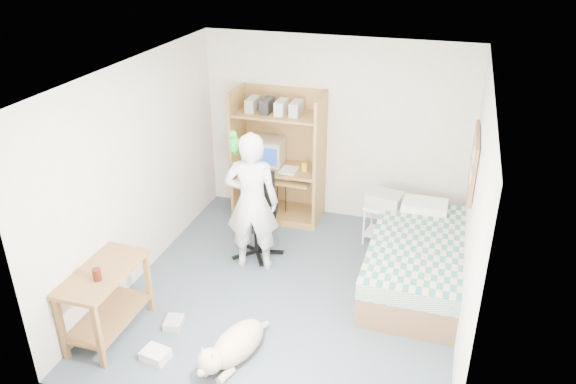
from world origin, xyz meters
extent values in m
plane|color=#414C59|center=(0.00, 0.00, 0.00)|extent=(4.00, 4.00, 0.00)
cube|color=white|center=(0.00, 2.00, 1.25)|extent=(3.60, 0.02, 2.50)
cube|color=white|center=(1.80, 0.00, 1.25)|extent=(0.02, 4.00, 2.50)
cube|color=white|center=(-1.80, 0.00, 1.25)|extent=(0.02, 4.00, 2.50)
cube|color=white|center=(0.00, 0.00, 2.50)|extent=(3.60, 4.00, 0.02)
cube|color=olive|center=(-1.28, 1.70, 0.90)|extent=(0.04, 0.60, 1.80)
cube|color=olive|center=(-0.12, 1.70, 0.90)|extent=(0.04, 0.60, 1.80)
cube|color=olive|center=(-0.70, 1.99, 0.90)|extent=(1.20, 0.02, 1.80)
cube|color=olive|center=(-0.70, 1.70, 0.74)|extent=(1.12, 0.60, 0.04)
cube|color=olive|center=(-0.70, 1.62, 0.64)|extent=(1.00, 0.50, 0.03)
cube|color=olive|center=(-0.70, 1.70, 1.50)|extent=(1.12, 0.55, 0.03)
cube|color=olive|center=(-0.70, 1.70, 0.05)|extent=(1.12, 0.60, 0.10)
cube|color=brown|center=(1.30, 0.60, 0.18)|extent=(1.00, 2.00, 0.36)
cube|color=#2D777A|center=(1.30, 0.60, 0.46)|extent=(1.02, 2.02, 0.20)
cube|color=white|center=(1.30, 1.40, 0.60)|extent=(0.55, 0.35, 0.12)
cube|color=brown|center=(-1.55, -1.20, 0.73)|extent=(0.50, 1.00, 0.04)
cube|color=brown|center=(-1.75, -1.65, 0.35)|extent=(0.05, 0.05, 0.70)
cube|color=brown|center=(-1.35, -1.65, 0.35)|extent=(0.05, 0.05, 0.70)
cube|color=brown|center=(-1.75, -0.75, 0.35)|extent=(0.05, 0.05, 0.70)
cube|color=brown|center=(-1.35, -0.75, 0.35)|extent=(0.05, 0.05, 0.70)
cube|color=brown|center=(-1.55, -1.20, 0.20)|extent=(0.46, 0.92, 0.03)
cube|color=olive|center=(1.78, 0.90, 1.45)|extent=(0.03, 0.90, 0.60)
cube|color=brown|center=(1.77, 0.90, 1.76)|extent=(0.04, 0.94, 0.04)
cube|color=brown|center=(1.77, 0.90, 1.14)|extent=(0.04, 0.94, 0.04)
cylinder|color=black|center=(-0.65, 0.65, 0.04)|extent=(0.58, 0.58, 0.06)
cylinder|color=black|center=(-0.65, 0.65, 0.22)|extent=(0.06, 0.06, 0.39)
cube|color=black|center=(-0.65, 0.65, 0.45)|extent=(0.52, 0.52, 0.08)
cube|color=black|center=(-0.69, 0.87, 0.77)|extent=(0.41, 0.14, 0.53)
cube|color=black|center=(-0.89, 0.60, 0.60)|extent=(0.09, 0.29, 0.04)
cube|color=black|center=(-0.41, 0.70, 0.60)|extent=(0.09, 0.29, 0.04)
imported|color=silver|center=(-0.60, 0.40, 0.86)|extent=(0.69, 0.52, 1.71)
ellipsoid|color=#159329|center=(-0.80, 0.42, 1.55)|extent=(0.13, 0.13, 0.20)
sphere|color=#159329|center=(-0.79, 0.38, 1.67)|extent=(0.09, 0.09, 0.09)
cone|color=#D84C13|center=(-0.78, 0.34, 1.67)|extent=(0.04, 0.04, 0.03)
cylinder|color=#159329|center=(-0.81, 0.47, 1.43)|extent=(0.06, 0.14, 0.12)
ellipsoid|color=#CDAC89|center=(-0.19, -1.14, 0.16)|extent=(0.52, 0.77, 0.32)
sphere|color=#CDAC89|center=(-0.31, -1.52, 0.24)|extent=(0.24, 0.24, 0.24)
cone|color=#CDAC89|center=(-0.37, -1.52, 0.34)|extent=(0.07, 0.07, 0.09)
cone|color=#CDAC89|center=(-0.26, -1.56, 0.34)|extent=(0.07, 0.07, 0.09)
ellipsoid|color=#CDAC89|center=(-0.34, -1.62, 0.20)|extent=(0.11, 0.15, 0.08)
cylinder|color=#CDAC89|center=(-0.08, -0.79, 0.10)|extent=(0.12, 0.23, 0.11)
cube|color=white|center=(0.80, 1.39, 0.51)|extent=(0.50, 0.42, 0.04)
cube|color=white|center=(0.80, 1.39, 0.13)|extent=(0.45, 0.38, 0.03)
cylinder|color=white|center=(0.61, 1.24, 0.26)|extent=(0.03, 0.03, 0.51)
cylinder|color=white|center=(1.00, 1.24, 0.26)|extent=(0.03, 0.03, 0.51)
cylinder|color=white|center=(0.61, 1.54, 0.26)|extent=(0.03, 0.03, 0.51)
cylinder|color=white|center=(1.00, 1.54, 0.26)|extent=(0.03, 0.03, 0.51)
cube|color=#A8A8A3|center=(0.80, 1.39, 0.62)|extent=(0.47, 0.39, 0.18)
cube|color=beige|center=(-0.84, 1.75, 0.95)|extent=(0.39, 0.40, 0.35)
cube|color=navy|center=(-0.83, 1.56, 0.95)|extent=(0.30, 0.03, 0.24)
cube|color=beige|center=(-0.71, 1.58, 0.67)|extent=(0.46, 0.20, 0.03)
cylinder|color=gold|center=(-0.32, 1.65, 0.82)|extent=(0.08, 0.08, 0.12)
cylinder|color=#3E1309|center=(-1.50, -1.34, 0.81)|extent=(0.08, 0.08, 0.12)
cube|color=white|center=(-0.93, -1.41, 0.05)|extent=(0.28, 0.24, 0.10)
cube|color=#AAAAA5|center=(-1.00, -0.92, 0.04)|extent=(0.22, 0.25, 0.08)
camera|label=1|loc=(1.49, -5.00, 3.80)|focal=35.00mm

